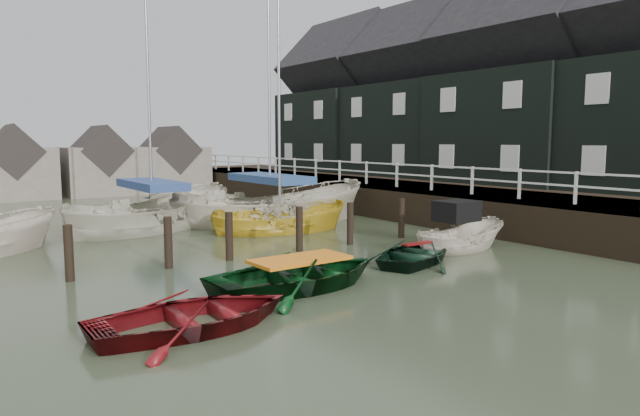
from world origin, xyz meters
TOP-DOWN VIEW (x-y plane):
  - ground at (0.00, 0.00)m, footprint 120.00×120.00m
  - pier at (9.48, 10.00)m, footprint 3.04×32.00m
  - land_strip at (15.00, 10.00)m, footprint 14.00×38.00m
  - quay_houses at (14.99, 8.66)m, footprint 6.52×28.14m
  - mooring_pilings at (-1.11, 3.00)m, footprint 13.72×0.22m
  - far_sheds at (0.83, 26.00)m, footprint 14.00×4.08m
  - rowboat_red at (-4.39, -2.13)m, footprint 3.81×2.73m
  - rowboat_green at (-1.20, -0.75)m, footprint 4.54×3.30m
  - rowboat_dkgreen at (3.14, -0.19)m, footprint 4.20×3.73m
  - motorboat at (5.50, 0.29)m, footprint 3.88×1.66m
  - sailboat_b at (-1.06, 10.03)m, footprint 8.15×5.43m
  - sailboat_c at (2.68, 6.65)m, footprint 5.61×3.19m
  - sailboat_d at (3.51, 8.83)m, footprint 8.75×4.99m

SIDE VIEW (x-z plane):
  - ground at x=0.00m, z-range 0.00..0.00m
  - land_strip at x=15.00m, z-range -0.75..0.75m
  - rowboat_red at x=-4.39m, z-range -0.39..0.39m
  - rowboat_green at x=-1.20m, z-range -0.46..0.46m
  - rowboat_dkgreen at x=3.14m, z-range -0.36..0.36m
  - sailboat_c at x=2.68m, z-range -5.22..5.26m
  - sailboat_b at x=-1.06m, z-range -5.57..5.69m
  - sailboat_d at x=3.51m, z-range -6.61..6.72m
  - motorboat at x=5.50m, z-range -1.02..1.25m
  - mooring_pilings at x=-1.11m, z-range -0.40..1.40m
  - pier at x=9.48m, z-range -0.64..2.06m
  - far_sheds at x=0.83m, z-range -0.34..4.06m
  - quay_houses at x=14.99m, z-range 0.68..10.68m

